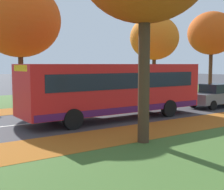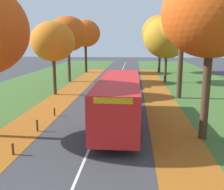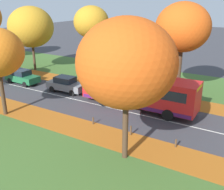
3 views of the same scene
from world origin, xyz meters
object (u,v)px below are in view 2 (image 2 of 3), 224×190
(bus, at_px, (119,99))
(bollard_fifth, at_px, (54,112))
(car_green_following, at_px, (124,79))
(tree_right_near, at_px, (212,13))
(tree_left_far, at_px, (68,34))
(tree_right_distant, at_px, (160,32))
(tree_right_mid, at_px, (182,26))
(bollard_third, at_px, (13,149))
(car_grey_lead, at_px, (125,89))
(tree_left_distant, at_px, (85,34))
(tree_right_far, at_px, (167,37))
(tree_left_mid, at_px, (53,42))
(bollard_fourth, at_px, (37,126))

(bus, bearing_deg, bollard_fifth, 161.74)
(bus, relative_size, car_green_following, 2.45)
(tree_right_near, height_order, bus, tree_right_near)
(tree_left_far, relative_size, tree_right_distant, 0.89)
(tree_right_mid, height_order, bus, tree_right_mid)
(bollard_third, height_order, car_grey_lead, car_grey_lead)
(tree_right_near, height_order, tree_right_mid, tree_right_near)
(tree_left_distant, relative_size, tree_right_near, 0.96)
(tree_right_near, relative_size, car_green_following, 2.13)
(bollard_third, bearing_deg, car_grey_lead, 69.93)
(tree_right_far, height_order, bollard_fifth, tree_right_far)
(tree_left_distant, relative_size, bollard_fifth, 14.74)
(tree_left_distant, relative_size, tree_right_far, 1.04)
(tree_left_mid, relative_size, tree_right_distant, 0.76)
(tree_right_near, height_order, car_grey_lead, tree_right_near)
(tree_left_mid, bearing_deg, tree_left_far, 94.24)
(tree_left_mid, distance_m, tree_right_distant, 23.20)
(tree_right_far, xyz_separation_m, tree_right_distant, (0.18, 10.76, 0.96))
(tree_left_distant, bearing_deg, tree_right_distant, 5.19)
(tree_left_distant, xyz_separation_m, tree_right_far, (12.24, -9.64, -0.72))
(tree_left_mid, height_order, tree_right_mid, tree_right_mid)
(tree_right_near, distance_m, bus, 7.26)
(tree_left_far, xyz_separation_m, tree_left_distant, (0.39, 10.01, 0.29))
(tree_right_distant, height_order, car_grey_lead, tree_right_distant)
(tree_right_distant, bearing_deg, bus, -100.14)
(car_green_following, bearing_deg, tree_right_near, -73.02)
(tree_right_distant, bearing_deg, car_grey_lead, -103.88)
(bus, bearing_deg, tree_right_mid, 58.61)
(tree_left_mid, distance_m, tree_right_near, 16.33)
(tree_right_near, relative_size, car_grey_lead, 2.13)
(tree_left_far, bearing_deg, tree_right_near, -57.71)
(tree_left_mid, xyz_separation_m, tree_right_far, (11.99, 8.94, 0.49))
(bollard_fourth, height_order, car_green_following, car_green_following)
(tree_left_mid, xyz_separation_m, car_green_following, (6.75, 5.49, -4.45))
(tree_right_mid, xyz_separation_m, car_green_following, (-5.47, 6.08, -5.88))
(tree_left_mid, height_order, tree_left_distant, tree_left_distant)
(car_green_following, bearing_deg, tree_left_far, 157.39)
(bollard_fifth, height_order, bus, bus)
(tree_right_mid, bearing_deg, car_grey_lead, -178.35)
(tree_right_near, relative_size, bollard_fourth, 12.52)
(bollard_third, bearing_deg, car_green_following, 77.03)
(tree_right_mid, distance_m, car_grey_lead, 7.78)
(tree_left_far, bearing_deg, tree_left_mid, -85.76)
(bollard_fourth, bearing_deg, tree_left_far, 98.27)
(tree_right_distant, relative_size, car_grey_lead, 2.23)
(tree_left_distant, relative_size, car_grey_lead, 2.05)
(bollard_third, height_order, bus, bus)
(tree_left_far, height_order, tree_right_distant, tree_right_distant)
(bus, xyz_separation_m, car_green_following, (-0.27, 14.60, -0.89))
(bollard_third, distance_m, bollard_fifth, 6.62)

